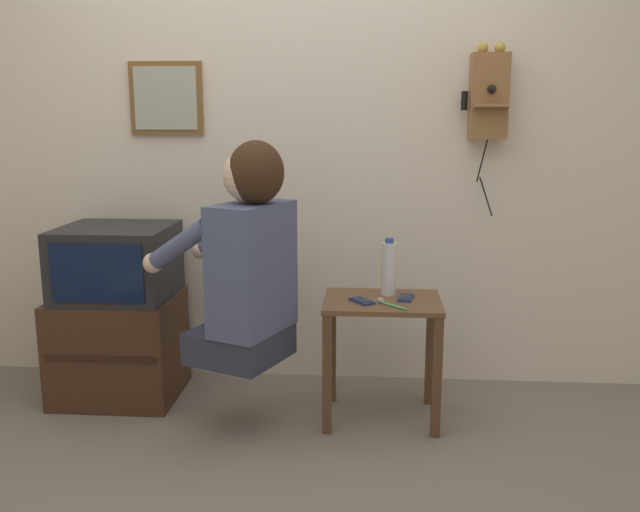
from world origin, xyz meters
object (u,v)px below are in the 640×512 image
Objects in this scene: framed_picture at (166,98)px; cell_phone_spare at (406,298)px; person at (247,257)px; television at (117,262)px; wall_phone_antique at (488,95)px; toothbrush at (390,304)px; cell_phone_held at (362,301)px; water_bottle at (389,268)px.

cell_phone_spare is at bearing -21.06° from framed_picture.
person is at bearing -51.92° from framed_picture.
television is 1.97m from wall_phone_antique.
framed_picture is 1.55m from toothbrush.
television reaches higher than cell_phone_held.
cell_phone_spare is (1.39, -0.14, -0.11)m from television.
wall_phone_antique is 2.23× the size of framed_picture.
wall_phone_antique is (1.08, 0.62, 0.68)m from person.
television is 1.34m from toothbrush.
water_bottle is (-0.08, 0.07, 0.12)m from cell_phone_spare.
framed_picture is (0.18, 0.32, 0.78)m from television.
television reaches higher than cell_phone_spare.
framed_picture reaches higher than person.
toothbrush is at bearing -59.35° from person.
cell_phone_held is (0.49, 0.13, -0.22)m from person.
toothbrush is at bearing -59.26° from cell_phone_held.
framed_picture is at bearing 107.77° from toothbrush.
water_bottle reaches higher than toothbrush.
person reaches higher than toothbrush.
television is 1.40m from cell_phone_spare.
wall_phone_antique is at bearing 3.17° from cell_phone_held.
water_bottle reaches higher than cell_phone_spare.
framed_picture is at bearing 115.55° from cell_phone_held.
cell_phone_held is at bearing 112.41° from toothbrush.
toothbrush is at bearing -109.90° from cell_phone_spare.
person is at bearing 142.49° from toothbrush.
television is 1.41× the size of framed_picture.
toothbrush reaches higher than cell_phone_held.
framed_picture is (-1.60, 0.04, -0.01)m from wall_phone_antique.
television is 1.97× the size of water_bottle.
toothbrush is at bearing -27.40° from framed_picture.
person is 0.65m from toothbrush.
cell_phone_spare is (0.68, 0.20, -0.22)m from person.
framed_picture is 2.78× the size of cell_phone_spare.
person is 1.82× the size of television.
toothbrush is (1.13, -0.58, -0.89)m from framed_picture.
wall_phone_antique is at bearing 58.47° from cell_phone_spare.
framed_picture is 2.74× the size of cell_phone_held.
wall_phone_antique is at bearing 4.27° from toothbrush.
framed_picture is 1.45m from cell_phone_held.
framed_picture is at bearing 61.40° from person.
person is 0.67m from water_bottle.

